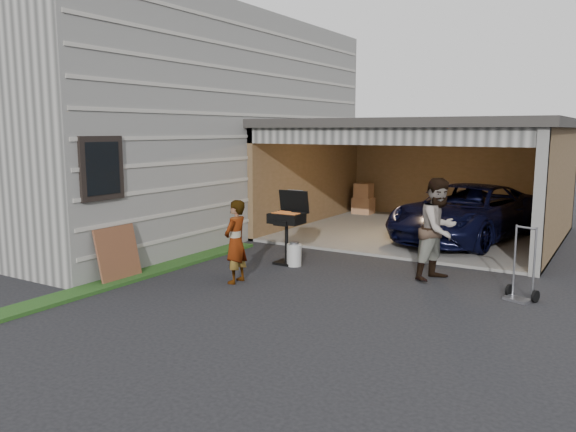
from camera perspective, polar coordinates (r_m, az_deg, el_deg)
name	(u,v)px	position (r m, az deg, el deg)	size (l,w,h in m)	color
ground	(248,292)	(9.40, -4.10, -7.66)	(80.00, 80.00, 0.00)	black
house	(154,126)	(15.97, -13.50, 8.86)	(7.00, 11.00, 5.50)	#474744
groundcover_strip	(107,284)	(10.17, -17.92, -6.63)	(0.50, 8.00, 0.06)	#193814
garage	(426,161)	(14.83, 13.86, 5.47)	(6.80, 6.30, 2.90)	#605E59
minivan	(467,215)	(13.97, 17.70, 0.11)	(2.17, 4.72, 1.31)	black
woman	(236,242)	(9.79, -5.34, -2.61)	(0.53, 0.35, 1.46)	#C5E6F8
man	(439,229)	(10.27, 15.06, -1.31)	(0.89, 0.69, 1.82)	#402B19
bbq_grill	(287,221)	(11.12, -0.05, -0.49)	(0.65, 0.57, 1.45)	black
propane_tank	(294,255)	(11.05, 0.62, -3.98)	(0.29, 0.29, 0.44)	#B8B8B4
plywood_panel	(118,254)	(10.35, -16.88, -3.72)	(0.04, 0.88, 0.98)	brown
hand_truck	(521,286)	(9.60, 22.58, -6.58)	(0.53, 0.48, 1.18)	gray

